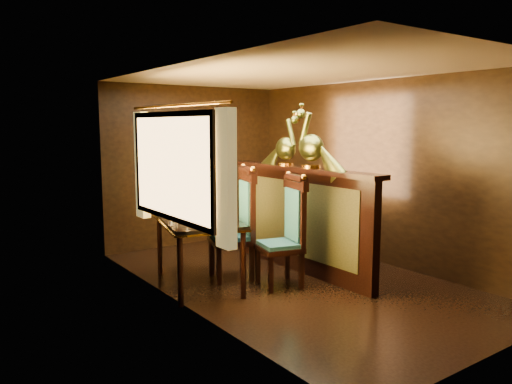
{
  "coord_description": "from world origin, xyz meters",
  "views": [
    {
      "loc": [
        -3.83,
        -4.54,
        1.9
      ],
      "look_at": [
        -0.33,
        0.35,
        1.08
      ],
      "focal_mm": 35.0,
      "sensor_mm": 36.0,
      "label": 1
    }
  ],
  "objects_px": {
    "chair_right": "(241,220)",
    "peacock_right": "(286,138)",
    "dining_table": "(197,224)",
    "peacock_left": "(311,136)",
    "chair_left": "(289,227)"
  },
  "relations": [
    {
      "from": "chair_left",
      "to": "chair_right",
      "type": "height_order",
      "value": "chair_right"
    },
    {
      "from": "chair_left",
      "to": "peacock_right",
      "type": "distance_m",
      "value": 1.31
    },
    {
      "from": "chair_right",
      "to": "peacock_left",
      "type": "xyz_separation_m",
      "value": [
        0.78,
        -0.4,
        1.03
      ]
    },
    {
      "from": "chair_left",
      "to": "peacock_left",
      "type": "relative_size",
      "value": 1.67
    },
    {
      "from": "dining_table",
      "to": "chair_left",
      "type": "xyz_separation_m",
      "value": [
        0.89,
        -0.61,
        -0.04
      ]
    },
    {
      "from": "chair_right",
      "to": "peacock_right",
      "type": "height_order",
      "value": "peacock_right"
    },
    {
      "from": "chair_left",
      "to": "chair_right",
      "type": "xyz_separation_m",
      "value": [
        -0.3,
        0.57,
        0.04
      ]
    },
    {
      "from": "chair_left",
      "to": "peacock_right",
      "type": "relative_size",
      "value": 1.89
    },
    {
      "from": "chair_left",
      "to": "dining_table",
      "type": "bearing_deg",
      "value": 159.78
    },
    {
      "from": "dining_table",
      "to": "peacock_left",
      "type": "distance_m",
      "value": 1.77
    },
    {
      "from": "peacock_left",
      "to": "chair_right",
      "type": "bearing_deg",
      "value": 153.05
    },
    {
      "from": "peacock_left",
      "to": "dining_table",
      "type": "bearing_deg",
      "value": 162.6
    },
    {
      "from": "dining_table",
      "to": "chair_left",
      "type": "distance_m",
      "value": 1.08
    },
    {
      "from": "peacock_right",
      "to": "peacock_left",
      "type": "bearing_deg",
      "value": -90.0
    },
    {
      "from": "chair_right",
      "to": "peacock_left",
      "type": "height_order",
      "value": "peacock_left"
    }
  ]
}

